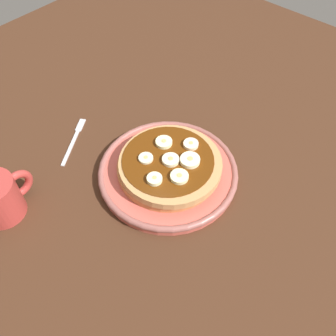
% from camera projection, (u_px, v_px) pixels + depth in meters
% --- Properties ---
extents(ground_plane, '(1.40, 1.40, 0.03)m').
position_uv_depth(ground_plane, '(168.00, 181.00, 0.70)').
color(ground_plane, '#422616').
extents(plate, '(0.26, 0.26, 0.02)m').
position_uv_depth(plate, '(168.00, 172.00, 0.68)').
color(plate, '#CC594C').
rests_on(plate, ground_plane).
extents(pancake_stack, '(0.19, 0.19, 0.03)m').
position_uv_depth(pancake_stack, '(170.00, 165.00, 0.66)').
color(pancake_stack, '#BF7442').
rests_on(pancake_stack, plate).
extents(banana_slice_0, '(0.03, 0.03, 0.01)m').
position_uv_depth(banana_slice_0, '(169.00, 162.00, 0.65)').
color(banana_slice_0, beige).
rests_on(banana_slice_0, pancake_stack).
extents(banana_slice_1, '(0.03, 0.03, 0.01)m').
position_uv_depth(banana_slice_1, '(179.00, 177.00, 0.62)').
color(banana_slice_1, '#F4F0B3').
rests_on(banana_slice_1, pancake_stack).
extents(banana_slice_2, '(0.03, 0.03, 0.01)m').
position_uv_depth(banana_slice_2, '(146.00, 158.00, 0.65)').
color(banana_slice_2, beige).
rests_on(banana_slice_2, pancake_stack).
extents(banana_slice_3, '(0.03, 0.03, 0.01)m').
position_uv_depth(banana_slice_3, '(155.00, 179.00, 0.62)').
color(banana_slice_3, '#F2F1BA').
rests_on(banana_slice_3, pancake_stack).
extents(banana_slice_4, '(0.03, 0.03, 0.01)m').
position_uv_depth(banana_slice_4, '(191.00, 144.00, 0.67)').
color(banana_slice_4, '#FEE4BE').
rests_on(banana_slice_4, pancake_stack).
extents(banana_slice_5, '(0.03, 0.03, 0.01)m').
position_uv_depth(banana_slice_5, '(164.00, 142.00, 0.67)').
color(banana_slice_5, '#F7F3B5').
rests_on(banana_slice_5, pancake_stack).
extents(banana_slice_6, '(0.04, 0.04, 0.01)m').
position_uv_depth(banana_slice_6, '(190.00, 160.00, 0.65)').
color(banana_slice_6, '#F6EEC0').
rests_on(banana_slice_6, pancake_stack).
extents(fork, '(0.12, 0.08, 0.01)m').
position_uv_depth(fork, '(74.00, 138.00, 0.75)').
color(fork, silver).
rests_on(fork, ground_plane).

